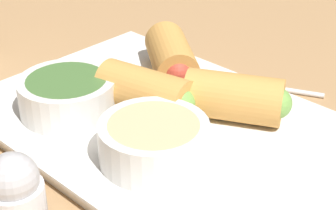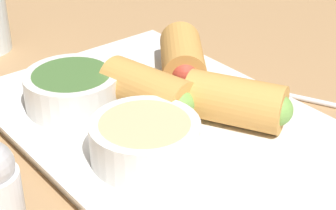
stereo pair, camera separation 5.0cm
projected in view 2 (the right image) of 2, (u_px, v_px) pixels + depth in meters
The scene contains 7 objects.
table_surface at pixel (182, 172), 45.34cm from camera, with size 180.00×140.00×2.00cm.
serving_plate at pixel (168, 129), 47.64cm from camera, with size 33.49×22.66×1.50cm.
roll_front_left at pixel (151, 92), 47.48cm from camera, with size 9.02×5.61×4.06cm.
roll_front_right at pixel (241, 103), 45.97cm from camera, with size 9.02×7.36×4.06cm.
roll_back_left at pixel (183, 59), 53.22cm from camera, with size 8.87×8.09×4.06cm.
dipping_bowl_near at pixel (145, 139), 41.89cm from camera, with size 8.35×8.35×3.14cm.
dipping_bowl_far at pixel (73, 88), 48.80cm from camera, with size 8.35×8.35×3.14cm.
Camera 2 is at (-27.63, 23.91, 28.41)cm, focal length 60.00 mm.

